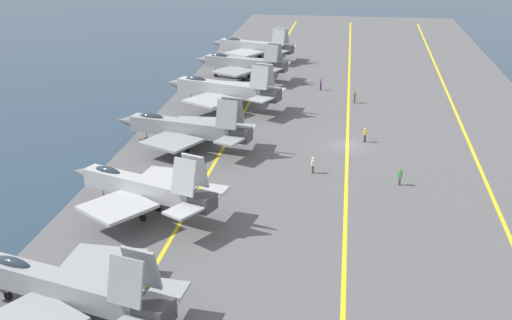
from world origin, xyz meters
TOP-DOWN VIEW (x-y plane):
  - ground_plane at (0.00, 0.00)m, footprint 2000.00×2000.00m
  - carrier_deck at (0.00, 0.00)m, footprint 197.05×51.15m
  - deck_stripe_foul_line at (0.00, -14.07)m, footprint 177.31×4.22m
  - deck_stripe_centerline at (0.00, 0.00)m, footprint 177.34×0.36m
  - deck_stripe_edge_line at (0.00, 14.07)m, footprint 177.34×1.96m
  - parked_jet_second at (-36.60, 18.31)m, footprint 14.04×16.95m
  - parked_jet_third at (-20.85, 17.85)m, footprint 12.64×15.51m
  - parked_jet_fourth at (-3.30, 18.45)m, footprint 12.50×16.75m
  - parked_jet_fifth at (12.71, 17.05)m, footprint 13.73×17.31m
  - parked_jet_sixth at (29.10, 17.14)m, footprint 12.54×15.86m
  - parked_jet_seventh at (44.26, 17.57)m, footprint 13.35×16.38m
  - crew_yellow_vest at (1.44, -2.00)m, footprint 0.42×0.31m
  - crew_brown_vest at (17.89, -0.83)m, footprint 0.43×0.35m
  - crew_purple_vest at (24.25, 4.24)m, footprint 0.39×0.28m
  - crew_white_vest at (-9.01, 3.50)m, footprint 0.43×0.34m
  - crew_green_vest at (-10.90, -5.19)m, footprint 0.43×0.46m

SIDE VIEW (x-z plane):
  - ground_plane at x=0.00m, z-range 0.00..0.00m
  - carrier_deck at x=0.00m, z-range 0.00..0.40m
  - deck_stripe_foul_line at x=0.00m, z-range 0.40..0.41m
  - deck_stripe_centerline at x=0.00m, z-range 0.40..0.41m
  - deck_stripe_edge_line at x=0.00m, z-range 0.40..0.41m
  - crew_green_vest at x=-10.90m, z-range 0.48..2.21m
  - crew_brown_vest at x=17.89m, z-range 0.49..2.21m
  - crew_yellow_vest at x=1.44m, z-range 0.49..2.22m
  - crew_white_vest at x=-9.01m, z-range 0.49..2.23m
  - crew_purple_vest at x=24.25m, z-range 0.49..2.25m
  - parked_jet_second at x=-36.60m, z-range -0.39..5.71m
  - parked_jet_fourth at x=-3.30m, z-range -0.41..5.96m
  - parked_jet_seventh at x=44.26m, z-range -0.24..5.83m
  - parked_jet_sixth at x=29.10m, z-range -0.06..6.11m
  - parked_jet_third at x=-20.85m, z-range -0.19..6.28m
  - parked_jet_fifth at x=12.71m, z-range -0.24..6.45m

